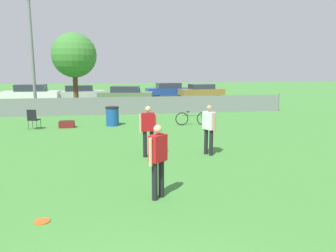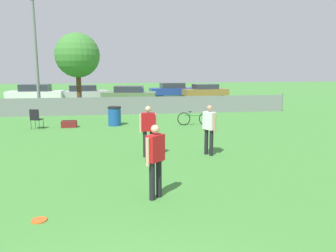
{
  "view_description": "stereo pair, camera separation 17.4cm",
  "coord_description": "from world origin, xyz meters",
  "px_view_note": "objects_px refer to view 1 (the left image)",
  "views": [
    {
      "loc": [
        -0.01,
        -2.49,
        2.91
      ],
      "look_at": [
        1.71,
        7.74,
        1.05
      ],
      "focal_mm": 35.0,
      "sensor_mm": 36.0,
      "label": 1
    },
    {
      "loc": [
        0.16,
        -2.52,
        2.91
      ],
      "look_at": [
        1.71,
        7.74,
        1.05
      ],
      "focal_mm": 35.0,
      "sensor_mm": 36.0,
      "label": 2
    }
  ],
  "objects_px": {
    "frisbee_disc": "(42,221)",
    "parked_car_white": "(31,94)",
    "folding_chair_sideline": "(33,118)",
    "trash_bin": "(112,116)",
    "player_thrower_red": "(158,157)",
    "bicycle_sideline": "(193,118)",
    "parked_car_tan": "(201,91)",
    "gear_bag_sideline": "(67,124)",
    "player_receiver_white": "(209,126)",
    "light_pole": "(31,43)",
    "player_defender_red": "(148,128)",
    "parked_car_olive": "(126,94)",
    "parked_car_silver": "(79,93)",
    "parked_car_blue": "(169,90)",
    "tree_near_pole": "(74,56)"
  },
  "relations": [
    {
      "from": "frisbee_disc",
      "to": "parked_car_white",
      "type": "distance_m",
      "value": 23.35
    },
    {
      "from": "parked_car_olive",
      "to": "folding_chair_sideline",
      "type": "bearing_deg",
      "value": -103.0
    },
    {
      "from": "folding_chair_sideline",
      "to": "parked_car_white",
      "type": "bearing_deg",
      "value": -62.54
    },
    {
      "from": "parked_car_tan",
      "to": "gear_bag_sideline",
      "type": "bearing_deg",
      "value": -135.17
    },
    {
      "from": "trash_bin",
      "to": "parked_car_tan",
      "type": "xyz_separation_m",
      "value": [
        8.65,
        14.65,
        0.17
      ]
    },
    {
      "from": "bicycle_sideline",
      "to": "parked_car_silver",
      "type": "height_order",
      "value": "parked_car_silver"
    },
    {
      "from": "light_pole",
      "to": "gear_bag_sideline",
      "type": "height_order",
      "value": "light_pole"
    },
    {
      "from": "light_pole",
      "to": "trash_bin",
      "type": "relative_size",
      "value": 7.69
    },
    {
      "from": "frisbee_disc",
      "to": "parked_car_olive",
      "type": "distance_m",
      "value": 21.73
    },
    {
      "from": "tree_near_pole",
      "to": "parked_car_silver",
      "type": "relative_size",
      "value": 1.1
    },
    {
      "from": "parked_car_white",
      "to": "parked_car_tan",
      "type": "xyz_separation_m",
      "value": [
        15.32,
        2.36,
        -0.08
      ]
    },
    {
      "from": "parked_car_olive",
      "to": "parked_car_silver",
      "type": "bearing_deg",
      "value": 162.16
    },
    {
      "from": "parked_car_tan",
      "to": "frisbee_disc",
      "type": "bearing_deg",
      "value": -120.7
    },
    {
      "from": "tree_near_pole",
      "to": "frisbee_disc",
      "type": "distance_m",
      "value": 16.46
    },
    {
      "from": "trash_bin",
      "to": "parked_car_tan",
      "type": "distance_m",
      "value": 17.01
    },
    {
      "from": "bicycle_sideline",
      "to": "gear_bag_sideline",
      "type": "bearing_deg",
      "value": -177.8
    },
    {
      "from": "folding_chair_sideline",
      "to": "parked_car_silver",
      "type": "height_order",
      "value": "parked_car_silver"
    },
    {
      "from": "player_receiver_white",
      "to": "player_defender_red",
      "type": "bearing_deg",
      "value": -123.66
    },
    {
      "from": "player_thrower_red",
      "to": "bicycle_sideline",
      "type": "distance_m",
      "value": 9.66
    },
    {
      "from": "player_receiver_white",
      "to": "player_defender_red",
      "type": "height_order",
      "value": "same"
    },
    {
      "from": "trash_bin",
      "to": "frisbee_disc",
      "type": "bearing_deg",
      "value": -97.38
    },
    {
      "from": "folding_chair_sideline",
      "to": "trash_bin",
      "type": "height_order",
      "value": "trash_bin"
    },
    {
      "from": "folding_chair_sideline",
      "to": "parked_car_tan",
      "type": "relative_size",
      "value": 0.21
    },
    {
      "from": "player_thrower_red",
      "to": "parked_car_silver",
      "type": "relative_size",
      "value": 0.36
    },
    {
      "from": "trash_bin",
      "to": "gear_bag_sideline",
      "type": "distance_m",
      "value": 2.25
    },
    {
      "from": "frisbee_disc",
      "to": "parked_car_white",
      "type": "bearing_deg",
      "value": 103.18
    },
    {
      "from": "trash_bin",
      "to": "parked_car_olive",
      "type": "distance_m",
      "value": 11.2
    },
    {
      "from": "frisbee_disc",
      "to": "parked_car_blue",
      "type": "bearing_deg",
      "value": 75.23
    },
    {
      "from": "bicycle_sideline",
      "to": "parked_car_silver",
      "type": "bearing_deg",
      "value": 121.99
    },
    {
      "from": "player_receiver_white",
      "to": "trash_bin",
      "type": "bearing_deg",
      "value": 175.11
    },
    {
      "from": "gear_bag_sideline",
      "to": "parked_car_white",
      "type": "relative_size",
      "value": 0.16
    },
    {
      "from": "player_thrower_red",
      "to": "gear_bag_sideline",
      "type": "height_order",
      "value": "player_thrower_red"
    },
    {
      "from": "player_receiver_white",
      "to": "folding_chair_sideline",
      "type": "xyz_separation_m",
      "value": [
        -6.9,
        5.83,
        -0.43
      ]
    },
    {
      "from": "parked_car_silver",
      "to": "parked_car_tan",
      "type": "bearing_deg",
      "value": -2.89
    },
    {
      "from": "parked_car_olive",
      "to": "player_thrower_red",
      "type": "bearing_deg",
      "value": -80.63
    },
    {
      "from": "folding_chair_sideline",
      "to": "trash_bin",
      "type": "relative_size",
      "value": 0.99
    },
    {
      "from": "player_defender_red",
      "to": "bicycle_sideline",
      "type": "relative_size",
      "value": 0.96
    },
    {
      "from": "gear_bag_sideline",
      "to": "parked_car_tan",
      "type": "xyz_separation_m",
      "value": [
        10.87,
        14.84,
        0.49
      ]
    },
    {
      "from": "player_defender_red",
      "to": "frisbee_disc",
      "type": "distance_m",
      "value": 5.04
    },
    {
      "from": "light_pole",
      "to": "parked_car_olive",
      "type": "distance_m",
      "value": 8.95
    },
    {
      "from": "player_receiver_white",
      "to": "trash_bin",
      "type": "relative_size",
      "value": 1.75
    },
    {
      "from": "light_pole",
      "to": "player_defender_red",
      "type": "relative_size",
      "value": 4.4
    },
    {
      "from": "player_defender_red",
      "to": "trash_bin",
      "type": "bearing_deg",
      "value": 101.89
    },
    {
      "from": "folding_chair_sideline",
      "to": "parked_car_white",
      "type": "distance_m",
      "value": 13.03
    },
    {
      "from": "light_pole",
      "to": "parked_car_white",
      "type": "distance_m",
      "value": 7.76
    },
    {
      "from": "bicycle_sideline",
      "to": "gear_bag_sideline",
      "type": "distance_m",
      "value": 6.27
    },
    {
      "from": "frisbee_disc",
      "to": "parked_car_tan",
      "type": "height_order",
      "value": "parked_car_tan"
    },
    {
      "from": "player_receiver_white",
      "to": "gear_bag_sideline",
      "type": "relative_size",
      "value": 2.32
    },
    {
      "from": "trash_bin",
      "to": "parked_car_olive",
      "type": "height_order",
      "value": "parked_car_olive"
    },
    {
      "from": "parked_car_silver",
      "to": "trash_bin",
      "type": "bearing_deg",
      "value": -87.34
    }
  ]
}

